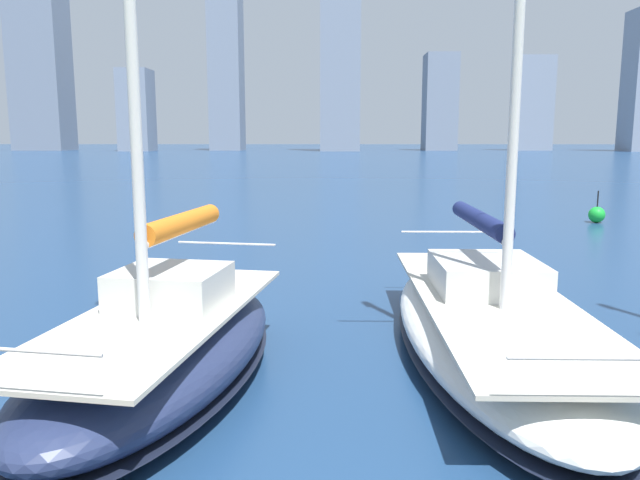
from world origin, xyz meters
TOP-DOWN VIEW (x-y plane):
  - city_skyline at (13.65, -163.79)m, footprint 169.67×20.91m
  - sailboat_navy at (-3.13, -7.29)m, footprint 3.02×9.36m
  - sailboat_orange at (2.10, -5.65)m, footprint 3.61×7.09m
  - channel_buoy at (-11.96, -24.11)m, footprint 0.70×0.70m

SIDE VIEW (x-z plane):
  - channel_buoy at x=-11.96m, z-range -0.34..1.06m
  - sailboat_navy at x=-3.13m, z-range -4.21..5.38m
  - sailboat_orange at x=2.10m, z-range -5.80..7.27m
  - city_skyline at x=13.65m, z-range -6.10..47.22m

